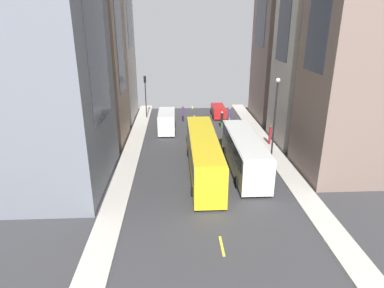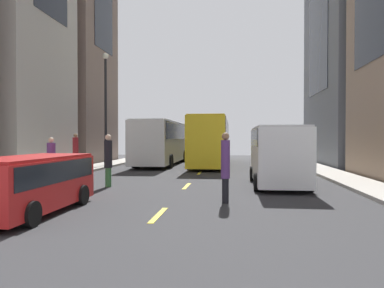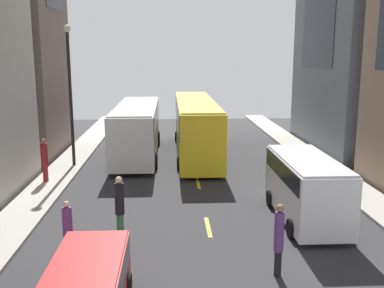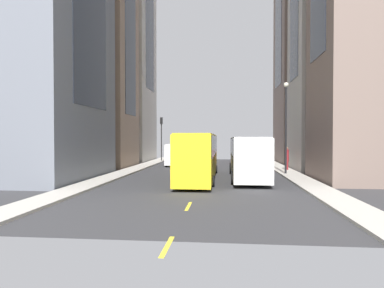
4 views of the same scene
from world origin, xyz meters
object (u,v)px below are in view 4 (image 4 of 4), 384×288
pedestrian_waiting_curb (198,153)px  pedestrian_crossing_mid (287,158)px  delivery_van_white (177,153)px  pedestrian_walking_far (248,155)px  pedestrian_crossing_near (238,155)px  traffic_light_near_corner (161,131)px  streetcar_yellow (199,152)px  city_bus_white (248,154)px  car_red_0 (238,155)px

pedestrian_waiting_curb → pedestrian_crossing_mid: pedestrian_crossing_mid is taller
delivery_van_white → pedestrian_walking_far: (-8.62, -3.41, -0.38)m
delivery_van_white → pedestrian_crossing_near: size_ratio=2.46×
pedestrian_crossing_near → pedestrian_walking_far: pedestrian_crossing_near is taller
pedestrian_crossing_mid → pedestrian_crossing_near: size_ratio=0.99×
pedestrian_crossing_mid → pedestrian_walking_far: pedestrian_crossing_mid is taller
pedestrian_crossing_near → traffic_light_near_corner: (10.32, -5.21, 3.09)m
streetcar_yellow → pedestrian_waiting_curb: bearing=-85.1°
delivery_van_white → pedestrian_waiting_curb: 4.99m
delivery_van_white → pedestrian_crossing_mid: (-11.79, 5.73, -0.17)m
streetcar_yellow → delivery_van_white: streetcar_yellow is taller
pedestrian_crossing_mid → traffic_light_near_corner: traffic_light_near_corner is taller
delivery_van_white → pedestrian_waiting_curb: (-2.18, -4.47, -0.28)m
pedestrian_crossing_mid → delivery_van_white: bearing=-170.3°
city_bus_white → delivery_van_white: size_ratio=2.07×
delivery_van_white → traffic_light_near_corner: bearing=-64.1°
traffic_light_near_corner → city_bus_white: bearing=119.8°
streetcar_yellow → traffic_light_near_corner: 20.27m
pedestrian_waiting_curb → pedestrian_crossing_mid: 14.02m
car_red_0 → pedestrian_crossing_near: 5.65m
car_red_0 → traffic_light_near_corner: size_ratio=0.78×
streetcar_yellow → pedestrian_crossing_near: size_ratio=6.16×
city_bus_white → traffic_light_near_corner: (10.60, -18.52, 2.29)m
delivery_van_white → car_red_0: size_ratio=1.19×
car_red_0 → traffic_light_near_corner: bearing=2.3°
car_red_0 → pedestrian_waiting_curb: (5.31, 2.30, 0.30)m
pedestrian_waiting_curb → delivery_van_white: bearing=41.6°
city_bus_white → pedestrian_waiting_curb: city_bus_white is taller
city_bus_white → car_red_0: 18.99m
pedestrian_crossing_near → traffic_light_near_corner: size_ratio=0.38×
delivery_van_white → pedestrian_crossing_mid: 13.11m
pedestrian_walking_far → traffic_light_near_corner: size_ratio=0.35×
streetcar_yellow → delivery_van_white: bearing=-74.0°
pedestrian_crossing_near → pedestrian_walking_far: bearing=124.0°
city_bus_white → delivery_van_white: (7.52, -12.18, -0.49)m
pedestrian_crossing_near → delivery_van_white: bearing=-106.1°
city_bus_white → pedestrian_crossing_mid: (-4.27, -6.45, -0.67)m
streetcar_yellow → pedestrian_waiting_curb: 17.22m
delivery_van_white → pedestrian_crossing_near: (-7.25, -1.13, -0.31)m
pedestrian_waiting_curb → traffic_light_near_corner: size_ratio=0.38×
pedestrian_crossing_near → traffic_light_near_corner: 11.97m
car_red_0 → traffic_light_near_corner: traffic_light_near_corner is taller
city_bus_white → pedestrian_crossing_mid: city_bus_white is taller
city_bus_white → pedestrian_crossing_near: bearing=-88.8°
pedestrian_crossing_near → pedestrian_crossing_mid: bearing=8.5°
pedestrian_waiting_curb → pedestrian_walking_far: pedestrian_waiting_curb is taller
pedestrian_waiting_curb → pedestrian_crossing_mid: bearing=110.8°
streetcar_yellow → pedestrian_waiting_curb: streetcar_yellow is taller
delivery_van_white → streetcar_yellow: bearing=106.0°
car_red_0 → pedestrian_walking_far: size_ratio=2.20×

